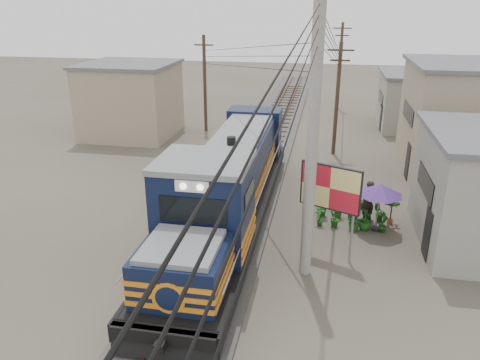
% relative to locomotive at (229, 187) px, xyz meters
% --- Properties ---
extents(ground, '(120.00, 120.00, 0.00)m').
position_rel_locomotive_xyz_m(ground, '(0.00, -2.67, -1.84)').
color(ground, '#473F35').
rests_on(ground, ground).
extents(ballast, '(3.60, 70.00, 0.16)m').
position_rel_locomotive_xyz_m(ballast, '(0.00, 7.33, -1.76)').
color(ballast, '#595651').
rests_on(ballast, ground).
extents(track, '(1.15, 70.00, 0.12)m').
position_rel_locomotive_xyz_m(track, '(0.00, 7.33, -1.58)').
color(track, '#51331E').
rests_on(track, ground).
extents(locomotive, '(3.17, 17.25, 4.27)m').
position_rel_locomotive_xyz_m(locomotive, '(0.00, 0.00, 0.00)').
color(locomotive, black).
rests_on(locomotive, ground).
extents(utility_pole_main, '(0.40, 0.40, 10.00)m').
position_rel_locomotive_xyz_m(utility_pole_main, '(3.50, -3.17, 3.16)').
color(utility_pole_main, '#9E9B93').
rests_on(utility_pole_main, ground).
extents(wooden_pole_mid, '(1.60, 0.24, 7.00)m').
position_rel_locomotive_xyz_m(wooden_pole_mid, '(4.50, 11.33, 1.84)').
color(wooden_pole_mid, '#4C3826').
rests_on(wooden_pole_mid, ground).
extents(wooden_pole_far, '(1.60, 0.24, 7.50)m').
position_rel_locomotive_xyz_m(wooden_pole_far, '(4.80, 25.33, 2.09)').
color(wooden_pole_far, '#4C3826').
rests_on(wooden_pole_far, ground).
extents(wooden_pole_left, '(1.60, 0.24, 7.00)m').
position_rel_locomotive_xyz_m(wooden_pole_left, '(-5.00, 15.33, 1.84)').
color(wooden_pole_left, '#4C3826').
rests_on(wooden_pole_left, ground).
extents(power_lines, '(9.65, 19.00, 3.30)m').
position_rel_locomotive_xyz_m(power_lines, '(-0.14, 5.82, 5.72)').
color(power_lines, black).
rests_on(power_lines, ground).
extents(shophouse_back, '(6.30, 6.30, 4.20)m').
position_rel_locomotive_xyz_m(shophouse_back, '(11.00, 19.33, 0.27)').
color(shophouse_back, gray).
rests_on(shophouse_back, ground).
extents(shophouse_left, '(6.30, 6.30, 5.20)m').
position_rel_locomotive_xyz_m(shophouse_left, '(-10.00, 13.33, 0.77)').
color(shophouse_left, gray).
rests_on(shophouse_left, ground).
extents(billboard, '(2.24, 1.06, 3.69)m').
position_rel_locomotive_xyz_m(billboard, '(4.22, -1.75, 0.89)').
color(billboard, '#99999E').
rests_on(billboard, ground).
extents(market_umbrella, '(2.40, 2.40, 2.14)m').
position_rel_locomotive_xyz_m(market_umbrella, '(6.33, 0.79, 0.04)').
color(market_umbrella, black).
rests_on(market_umbrella, ground).
extents(vendor, '(0.83, 0.76, 1.90)m').
position_rel_locomotive_xyz_m(vendor, '(5.97, 1.69, -0.89)').
color(vendor, black).
rests_on(vendor, ground).
extents(plant_nursery, '(3.21, 3.17, 1.13)m').
position_rel_locomotive_xyz_m(plant_nursery, '(5.16, 1.68, -1.37)').
color(plant_nursery, '#1C5719').
rests_on(plant_nursery, ground).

